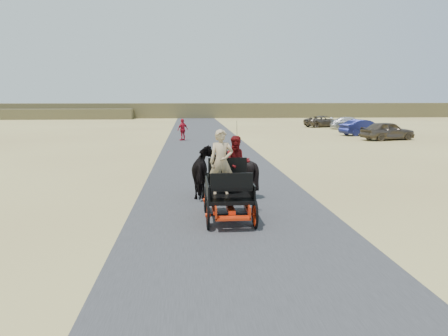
{
  "coord_description": "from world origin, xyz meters",
  "views": [
    {
      "loc": [
        -1.23,
        -12.65,
        3.39
      ],
      "look_at": [
        -0.14,
        0.79,
        1.2
      ],
      "focal_mm": 35.0,
      "sensor_mm": 36.0,
      "label": 1
    }
  ],
  "objects": [
    {
      "name": "driver_man",
      "position": [
        -0.34,
        -0.76,
        1.62
      ],
      "size": [
        0.66,
        0.43,
        1.8
      ],
      "primitive_type": "imported",
      "color": "tan",
      "rests_on": "carriage"
    },
    {
      "name": "car_d",
      "position": [
        14.38,
        36.68,
        0.64
      ],
      "size": [
        4.98,
        3.13,
        1.28
      ],
      "primitive_type": "imported",
      "rotation": [
        0.0,
        0.0,
        1.8
      ],
      "color": "brown",
      "rests_on": "ground"
    },
    {
      "name": "ridge_near",
      "position": [
        -30.0,
        58.0,
        0.8
      ],
      "size": [
        40.0,
        4.0,
        1.6
      ],
      "primitive_type": "cube",
      "color": "brown",
      "rests_on": "ground"
    },
    {
      "name": "carriage",
      "position": [
        -0.14,
        -0.81,
        0.36
      ],
      "size": [
        1.3,
        2.4,
        0.72
      ],
      "primitive_type": null,
      "color": "black",
      "rests_on": "ground"
    },
    {
      "name": "pedestrian",
      "position": [
        -1.7,
        22.01,
        0.86
      ],
      "size": [
        1.03,
        0.98,
        1.73
      ],
      "primitive_type": "imported",
      "rotation": [
        0.0,
        0.0,
        3.87
      ],
      "color": "red",
      "rests_on": "ground"
    },
    {
      "name": "ground",
      "position": [
        0.0,
        0.0,
        0.0
      ],
      "size": [
        140.0,
        140.0,
        0.0
      ],
      "primitive_type": "plane",
      "color": "tan"
    },
    {
      "name": "road",
      "position": [
        0.0,
        0.0,
        0.01
      ],
      "size": [
        6.0,
        140.0,
        0.01
      ],
      "primitive_type": "cube",
      "color": "#38383A",
      "rests_on": "ground"
    },
    {
      "name": "car_b",
      "position": [
        14.45,
        25.51,
        0.7
      ],
      "size": [
        4.51,
        2.54,
        1.41
      ],
      "primitive_type": "imported",
      "rotation": [
        0.0,
        0.0,
        1.83
      ],
      "color": "navy",
      "rests_on": "ground"
    },
    {
      "name": "passenger_woman",
      "position": [
        0.16,
        -0.21,
        1.51
      ],
      "size": [
        0.77,
        0.6,
        1.58
      ],
      "primitive_type": "imported",
      "color": "#660C0F",
      "rests_on": "carriage"
    },
    {
      "name": "car_c",
      "position": [
        16.13,
        32.89,
        0.65
      ],
      "size": [
        4.78,
        2.98,
        1.29
      ],
      "primitive_type": "imported",
      "rotation": [
        0.0,
        0.0,
        1.29
      ],
      "color": "#B2B2B7",
      "rests_on": "ground"
    },
    {
      "name": "car_a",
      "position": [
        14.64,
        21.08,
        0.74
      ],
      "size": [
        4.64,
        2.71,
        1.48
      ],
      "primitive_type": "imported",
      "rotation": [
        0.0,
        0.0,
        1.8
      ],
      "color": "brown",
      "rests_on": "ground"
    },
    {
      "name": "horse_right",
      "position": [
        0.41,
        2.19,
        0.85
      ],
      "size": [
        1.37,
        1.54,
        1.7
      ],
      "primitive_type": "imported",
      "rotation": [
        0.0,
        0.0,
        3.14
      ],
      "color": "black",
      "rests_on": "ground"
    },
    {
      "name": "horse_left",
      "position": [
        -0.69,
        2.19,
        0.85
      ],
      "size": [
        0.91,
        2.01,
        1.7
      ],
      "primitive_type": "imported",
      "rotation": [
        0.0,
        0.0,
        3.14
      ],
      "color": "black",
      "rests_on": "ground"
    },
    {
      "name": "ridge_far",
      "position": [
        0.0,
        62.0,
        1.2
      ],
      "size": [
        140.0,
        6.0,
        2.4
      ],
      "primitive_type": "cube",
      "color": "brown",
      "rests_on": "ground"
    }
  ]
}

